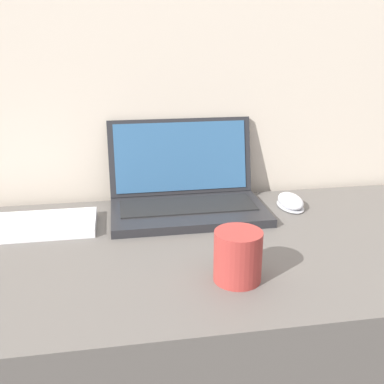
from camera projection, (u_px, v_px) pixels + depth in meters
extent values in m
cube|color=#5B5651|center=(233.00, 380.00, 1.08)|extent=(1.24, 0.60, 0.73)
cube|color=#232326|center=(189.00, 212.00, 1.09)|extent=(0.37, 0.21, 0.02)
cube|color=black|center=(188.00, 205.00, 1.10)|extent=(0.33, 0.12, 0.00)
cube|color=#232326|center=(181.00, 157.00, 1.17)|extent=(0.37, 0.06, 0.19)
cube|color=#2D567F|center=(181.00, 157.00, 1.17)|extent=(0.34, 0.04, 0.17)
cylinder|color=#9E332D|center=(238.00, 256.00, 0.79)|extent=(0.09, 0.09, 0.09)
cylinder|color=black|center=(239.00, 234.00, 0.78)|extent=(0.07, 0.07, 0.01)
ellipsoid|color=#B2B2B7|center=(290.00, 206.00, 1.15)|extent=(0.06, 0.11, 0.01)
ellipsoid|color=silver|center=(291.00, 201.00, 1.14)|extent=(0.06, 0.10, 0.03)
cube|color=silver|center=(14.00, 227.00, 1.01)|extent=(0.36, 0.14, 0.02)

